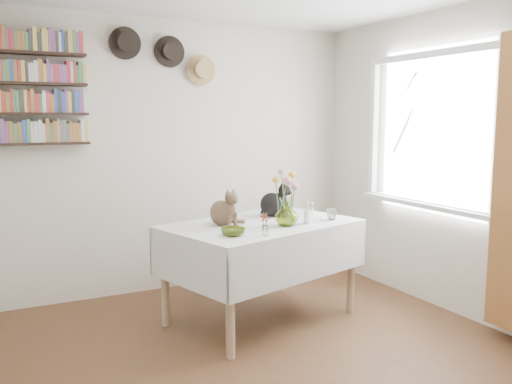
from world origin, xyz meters
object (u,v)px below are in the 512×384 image
dining_table (261,247)px  bookshelf_unit (22,88)px  tabby_cat (222,206)px  black_cat (272,198)px  flower_vase (287,214)px

dining_table → bookshelf_unit: (-1.61, 1.04, 1.25)m
dining_table → tabby_cat: 0.47m
black_cat → bookshelf_unit: bearing=116.4°
black_cat → dining_table: bearing=-173.8°
tabby_cat → flower_vase: 0.50m
dining_table → black_cat: bearing=45.9°
flower_vase → bookshelf_unit: size_ratio=0.19×
tabby_cat → black_cat: (0.53, 0.16, 0.00)m
flower_vase → dining_table: bearing=121.0°
flower_vase → bookshelf_unit: bearing=144.5°
black_cat → bookshelf_unit: bookshelf_unit is taller
dining_table → bookshelf_unit: bookshelf_unit is taller
flower_vase → tabby_cat: bearing=148.7°
flower_vase → bookshelf_unit: (-1.73, 1.23, 0.96)m
dining_table → tabby_cat: bearing=168.0°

